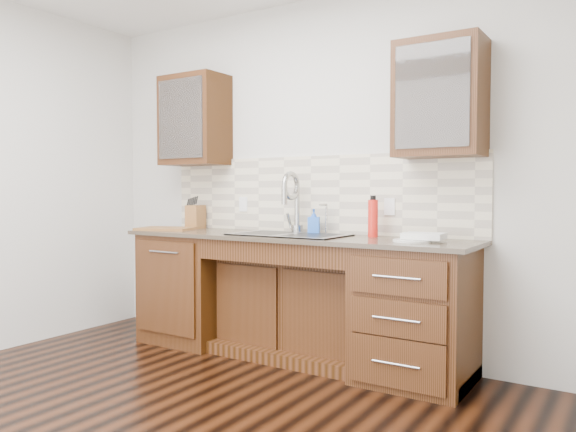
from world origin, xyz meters
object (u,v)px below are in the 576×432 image
Objects in this scene: knife_block at (196,217)px; cutting_board at (166,229)px; soap_bottle at (314,221)px; water_bottle at (373,218)px; plate at (412,241)px.

cutting_board is (-0.09, -0.26, -0.09)m from knife_block.
water_bottle is (0.49, -0.02, 0.04)m from soap_bottle.
cutting_board is at bearing 168.74° from soap_bottle.
water_bottle is at bearing 150.66° from plate.
soap_bottle is at bearing 165.42° from plate.
soap_bottle is 0.49m from water_bottle.
cutting_board reaches higher than plate.
cutting_board is at bearing -171.67° from water_bottle.
soap_bottle is 1.16m from knife_block.
plate is 0.55× the size of cutting_board.
plate is at bearing -29.34° from water_bottle.
knife_block is 0.29m from cutting_board.
soap_bottle is 0.77× the size of plate.
plate is (0.85, -0.22, -0.09)m from soap_bottle.
knife_block is at bearing 71.73° from cutting_board.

